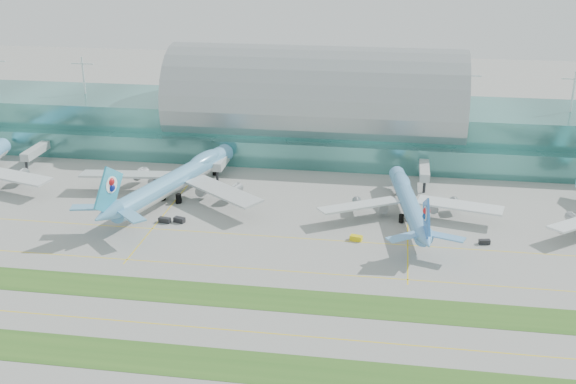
# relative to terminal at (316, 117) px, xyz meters

# --- Properties ---
(ground) EXTENTS (700.00, 700.00, 0.00)m
(ground) POSITION_rel_terminal_xyz_m (-0.01, -128.79, -14.23)
(ground) COLOR gray
(ground) RESTS_ON ground
(terminal) EXTENTS (340.00, 69.10, 36.00)m
(terminal) POSITION_rel_terminal_xyz_m (0.00, 0.00, 0.00)
(terminal) COLOR #3D7A75
(terminal) RESTS_ON ground
(grass_strip_near) EXTENTS (420.00, 12.00, 0.08)m
(grass_strip_near) POSITION_rel_terminal_xyz_m (-0.01, -156.79, -14.19)
(grass_strip_near) COLOR #2D591E
(grass_strip_near) RESTS_ON ground
(grass_strip_far) EXTENTS (420.00, 12.00, 0.08)m
(grass_strip_far) POSITION_rel_terminal_xyz_m (-0.01, -126.79, -14.19)
(grass_strip_far) COLOR #2D591E
(grass_strip_far) RESTS_ON ground
(taxiline_b) EXTENTS (420.00, 0.35, 0.01)m
(taxiline_b) POSITION_rel_terminal_xyz_m (-0.01, -142.79, -14.22)
(taxiline_b) COLOR yellow
(taxiline_b) RESTS_ON ground
(taxiline_c) EXTENTS (420.00, 0.35, 0.01)m
(taxiline_c) POSITION_rel_terminal_xyz_m (-0.01, -110.79, -14.22)
(taxiline_c) COLOR yellow
(taxiline_c) RESTS_ON ground
(taxiline_d) EXTENTS (420.00, 0.35, 0.01)m
(taxiline_d) POSITION_rel_terminal_xyz_m (-0.01, -88.79, -14.22)
(taxiline_d) COLOR yellow
(taxiline_d) RESTS_ON ground
(airliner_b) EXTENTS (69.34, 80.31, 22.57)m
(airliner_b) POSITION_rel_terminal_xyz_m (-40.61, -61.19, -7.26)
(airliner_b) COLOR #5B9CC8
(airliner_b) RESTS_ON ground
(airliner_c) EXTENTS (58.98, 67.56, 18.64)m
(airliner_c) POSITION_rel_terminal_xyz_m (38.35, -67.49, -8.48)
(airliner_c) COLOR #62A0D7
(airliner_c) RESTS_ON ground
(gse_c) EXTENTS (4.03, 2.33, 1.65)m
(gse_c) POSITION_rel_terminal_xyz_m (-38.38, -83.52, -13.40)
(gse_c) COLOR black
(gse_c) RESTS_ON ground
(gse_d) EXTENTS (3.93, 2.85, 1.65)m
(gse_d) POSITION_rel_terminal_xyz_m (-33.76, -82.63, -13.40)
(gse_d) COLOR black
(gse_d) RESTS_ON ground
(gse_e) EXTENTS (3.97, 2.81, 1.52)m
(gse_e) POSITION_rel_terminal_xyz_m (22.95, -87.67, -13.46)
(gse_e) COLOR #DAC30C
(gse_e) RESTS_ON ground
(gse_f) EXTENTS (3.50, 2.04, 1.42)m
(gse_f) POSITION_rel_terminal_xyz_m (60.96, -84.47, -13.52)
(gse_f) COLOR black
(gse_f) RESTS_ON ground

